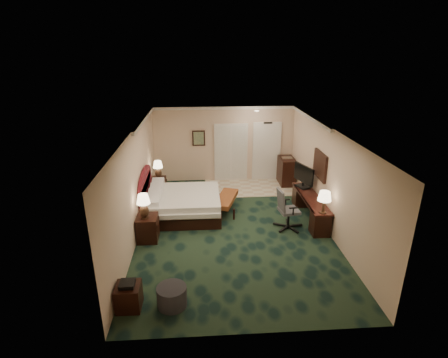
{
  "coord_description": "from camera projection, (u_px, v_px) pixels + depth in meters",
  "views": [
    {
      "loc": [
        -0.82,
        -8.38,
        4.61
      ],
      "look_at": [
        -0.21,
        0.6,
        1.21
      ],
      "focal_mm": 28.0,
      "sensor_mm": 36.0,
      "label": 1
    }
  ],
  "objects": [
    {
      "name": "ottoman",
      "position": [
        172.0,
        296.0,
        6.6
      ],
      "size": [
        0.63,
        0.63,
        0.41
      ],
      "primitive_type": "cylinder",
      "rotation": [
        0.0,
        0.0,
        -0.13
      ],
      "color": "#27262D",
      "rests_on": "ground"
    },
    {
      "name": "entry_door",
      "position": [
        266.0,
        152.0,
        12.7
      ],
      "size": [
        1.02,
        0.06,
        2.18
      ],
      "primitive_type": "cube",
      "color": "silver",
      "rests_on": "ground"
    },
    {
      "name": "bed_bench",
      "position": [
        226.0,
        204.0,
        10.44
      ],
      "size": [
        0.86,
        1.44,
        0.46
      ],
      "primitive_type": "cube",
      "rotation": [
        0.0,
        0.0,
        -0.31
      ],
      "color": "brown",
      "rests_on": "ground"
    },
    {
      "name": "lamp_near",
      "position": [
        144.0,
        206.0,
        8.56
      ],
      "size": [
        0.41,
        0.41,
        0.63
      ],
      "primitive_type": null,
      "rotation": [
        0.0,
        0.0,
        0.27
      ],
      "color": "black",
      "rests_on": "nightstand_near"
    },
    {
      "name": "wall_right",
      "position": [
        328.0,
        180.0,
        9.18
      ],
      "size": [
        0.0,
        7.5,
        2.7
      ],
      "primitive_type": "cube",
      "color": "beige",
      "rests_on": "ground"
    },
    {
      "name": "desk_lamp",
      "position": [
        324.0,
        202.0,
        8.77
      ],
      "size": [
        0.37,
        0.37,
        0.6
      ],
      "primitive_type": null,
      "rotation": [
        0.0,
        0.0,
        0.08
      ],
      "color": "black",
      "rests_on": "desk"
    },
    {
      "name": "tile_patch",
      "position": [
        251.0,
        187.0,
        12.26
      ],
      "size": [
        3.2,
        1.7,
        0.01
      ],
      "primitive_type": "cube",
      "color": "#C2AB89",
      "rests_on": "ground"
    },
    {
      "name": "nightstand_far",
      "position": [
        159.0,
        187.0,
        11.56
      ],
      "size": [
        0.47,
        0.53,
        0.58
      ],
      "primitive_type": "cube",
      "color": "black",
      "rests_on": "ground"
    },
    {
      "name": "crown_molding",
      "position": [
        234.0,
        133.0,
        8.56
      ],
      "size": [
        5.0,
        7.5,
        0.1
      ],
      "primitive_type": null,
      "color": "silver",
      "rests_on": "wall_back"
    },
    {
      "name": "desk",
      "position": [
        310.0,
        208.0,
        9.94
      ],
      "size": [
        0.5,
        2.31,
        0.67
      ],
      "primitive_type": "cube",
      "color": "black",
      "rests_on": "ground"
    },
    {
      "name": "floor",
      "position": [
        233.0,
        228.0,
        9.5
      ],
      "size": [
        5.0,
        7.5,
        0.0
      ],
      "primitive_type": "cube",
      "color": "black",
      "rests_on": "ground"
    },
    {
      "name": "ceiling",
      "position": [
        234.0,
        131.0,
        8.55
      ],
      "size": [
        5.0,
        7.5,
        0.0
      ],
      "primitive_type": "cube",
      "color": "silver",
      "rests_on": "wall_back"
    },
    {
      "name": "nightstand_near",
      "position": [
        148.0,
        228.0,
        8.84
      ],
      "size": [
        0.52,
        0.59,
        0.64
      ],
      "primitive_type": "cube",
      "color": "black",
      "rests_on": "ground"
    },
    {
      "name": "side_table",
      "position": [
        129.0,
        297.0,
        6.52
      ],
      "size": [
        0.46,
        0.46,
        0.49
      ],
      "primitive_type": "cube",
      "color": "black",
      "rests_on": "ground"
    },
    {
      "name": "bed",
      "position": [
        184.0,
        204.0,
        10.15
      ],
      "size": [
        2.08,
        1.93,
        0.66
      ],
      "primitive_type": "cube",
      "color": "silver",
      "rests_on": "ground"
    },
    {
      "name": "wall_art",
      "position": [
        199.0,
        138.0,
        12.34
      ],
      "size": [
        0.45,
        0.06,
        0.55
      ],
      "primitive_type": "cube",
      "color": "#42634E",
      "rests_on": "wall_back"
    },
    {
      "name": "wall_back",
      "position": [
        224.0,
        144.0,
        12.52
      ],
      "size": [
        5.0,
        0.0,
        2.7
      ],
      "primitive_type": "cube",
      "color": "beige",
      "rests_on": "ground"
    },
    {
      "name": "closet_doors",
      "position": [
        231.0,
        153.0,
        12.61
      ],
      "size": [
        1.2,
        0.06,
        2.1
      ],
      "primitive_type": "cube",
      "color": "#B8B5A0",
      "rests_on": "ground"
    },
    {
      "name": "wall_front",
      "position": [
        256.0,
        267.0,
        5.52
      ],
      "size": [
        5.0,
        0.0,
        2.7
      ],
      "primitive_type": "cube",
      "color": "beige",
      "rests_on": "ground"
    },
    {
      "name": "wall_left",
      "position": [
        136.0,
        184.0,
        8.87
      ],
      "size": [
        0.0,
        7.5,
        2.7
      ],
      "primitive_type": "cube",
      "color": "beige",
      "rests_on": "ground"
    },
    {
      "name": "lamp_far",
      "position": [
        158.0,
        170.0,
        11.36
      ],
      "size": [
        0.33,
        0.33,
        0.59
      ],
      "primitive_type": null,
      "rotation": [
        0.0,
        0.0,
        0.06
      ],
      "color": "black",
      "rests_on": "nightstand_far"
    },
    {
      "name": "wall_mirror",
      "position": [
        320.0,
        165.0,
        9.67
      ],
      "size": [
        0.05,
        0.95,
        0.75
      ],
      "primitive_type": "cube",
      "color": "white",
      "rests_on": "wall_right"
    },
    {
      "name": "tv",
      "position": [
        304.0,
        176.0,
        10.38
      ],
      "size": [
        0.36,
        0.87,
        0.69
      ],
      "primitive_type": "cube",
      "rotation": [
        0.0,
        0.0,
        0.33
      ],
      "color": "black",
      "rests_on": "desk"
    },
    {
      "name": "headboard",
      "position": [
        146.0,
        193.0,
        10.03
      ],
      "size": [
        0.12,
        2.0,
        1.4
      ],
      "primitive_type": null,
      "color": "#540C14",
      "rests_on": "ground"
    },
    {
      "name": "minibar",
      "position": [
        286.0,
        171.0,
        12.46
      ],
      "size": [
        0.5,
        0.9,
        0.95
      ],
      "primitive_type": "cube",
      "color": "black",
      "rests_on": "ground"
    },
    {
      "name": "desk_chair",
      "position": [
        289.0,
        209.0,
        9.33
      ],
      "size": [
        0.75,
        0.71,
        1.13
      ],
      "primitive_type": null,
      "rotation": [
        0.0,
        0.0,
        0.15
      ],
      "color": "#494851",
      "rests_on": "ground"
    }
  ]
}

